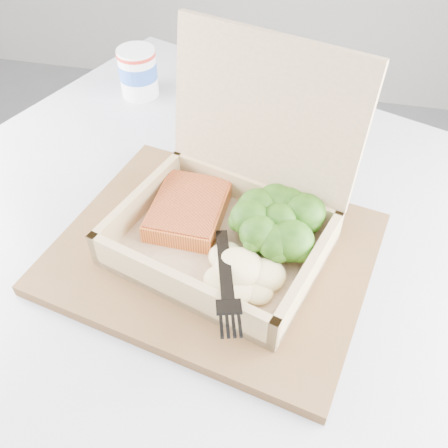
% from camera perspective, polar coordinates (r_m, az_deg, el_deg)
% --- Properties ---
extents(cafe_table, '(1.07, 1.07, 0.74)m').
position_cam_1_polar(cafe_table, '(0.77, -2.54, -12.20)').
color(cafe_table, black).
rests_on(cafe_table, floor).
extents(serving_tray, '(0.41, 0.35, 0.02)m').
position_cam_1_polar(serving_tray, '(0.60, -1.17, -3.29)').
color(serving_tray, brown).
rests_on(serving_tray, cafe_table).
extents(takeout_container, '(0.28, 0.27, 0.22)m').
position_cam_1_polar(takeout_container, '(0.57, 1.19, 2.78)').
color(takeout_container, tan).
rests_on(takeout_container, serving_tray).
extents(salmon_fillet, '(0.09, 0.11, 0.02)m').
position_cam_1_polar(salmon_fillet, '(0.61, -4.03, 1.65)').
color(salmon_fillet, orange).
rests_on(salmon_fillet, takeout_container).
extents(broccoli_pile, '(0.11, 0.11, 0.04)m').
position_cam_1_polar(broccoli_pile, '(0.58, 6.25, -0.15)').
color(broccoli_pile, '#3B7119').
rests_on(broccoli_pile, takeout_container).
extents(mashed_potatoes, '(0.09, 0.08, 0.03)m').
position_cam_1_polar(mashed_potatoes, '(0.54, 1.66, -5.04)').
color(mashed_potatoes, beige).
rests_on(mashed_potatoes, takeout_container).
extents(plastic_fork, '(0.07, 0.17, 0.03)m').
position_cam_1_polar(plastic_fork, '(0.54, -0.09, -2.61)').
color(plastic_fork, black).
rests_on(plastic_fork, mashed_potatoes).
extents(paper_cup, '(0.06, 0.06, 0.08)m').
position_cam_1_polar(paper_cup, '(0.88, -9.80, 16.86)').
color(paper_cup, silver).
rests_on(paper_cup, cafe_table).
extents(receipt, '(0.15, 0.16, 0.00)m').
position_cam_1_polar(receipt, '(0.73, 5.70, 6.45)').
color(receipt, white).
rests_on(receipt, cafe_table).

